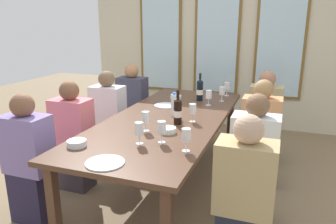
% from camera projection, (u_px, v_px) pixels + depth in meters
% --- Properties ---
extents(ground_plane, '(12.00, 12.00, 0.00)m').
position_uv_depth(ground_plane, '(168.00, 184.00, 3.37)').
color(ground_plane, '#7B6548').
extents(back_wall_with_windows, '(4.26, 0.10, 2.90)m').
position_uv_depth(back_wall_with_windows, '(218.00, 35.00, 5.07)').
color(back_wall_with_windows, beige).
rests_on(back_wall_with_windows, ground).
extents(dining_table, '(1.06, 2.61, 0.74)m').
position_uv_depth(dining_table, '(168.00, 123.00, 3.19)').
color(dining_table, '#503323').
rests_on(dining_table, ground).
extents(white_plate_0, '(0.26, 0.26, 0.01)m').
position_uv_depth(white_plate_0, '(166.00, 106.00, 3.59)').
color(white_plate_0, white).
rests_on(white_plate_0, dining_table).
extents(white_plate_1, '(0.26, 0.26, 0.01)m').
position_uv_depth(white_plate_1, '(105.00, 163.00, 2.13)').
color(white_plate_1, white).
rests_on(white_plate_1, dining_table).
extents(wine_bottle_0, '(0.08, 0.08, 0.32)m').
position_uv_depth(wine_bottle_0, '(178.00, 111.00, 2.93)').
color(wine_bottle_0, black).
rests_on(wine_bottle_0, dining_table).
extents(wine_bottle_1, '(0.08, 0.08, 0.33)m').
position_uv_depth(wine_bottle_1, '(200.00, 90.00, 3.81)').
color(wine_bottle_1, black).
rests_on(wine_bottle_1, dining_table).
extents(tasting_bowl_0, '(0.14, 0.14, 0.04)m').
position_uv_depth(tasting_bowl_0, '(176.00, 97.00, 3.92)').
color(tasting_bowl_0, white).
rests_on(tasting_bowl_0, dining_table).
extents(tasting_bowl_1, '(0.14, 0.14, 0.05)m').
position_uv_depth(tasting_bowl_1, '(168.00, 130.00, 2.72)').
color(tasting_bowl_1, white).
rests_on(tasting_bowl_1, dining_table).
extents(tasting_bowl_2, '(0.15, 0.15, 0.05)m').
position_uv_depth(tasting_bowl_2, '(77.00, 143.00, 2.43)').
color(tasting_bowl_2, white).
rests_on(tasting_bowl_2, dining_table).
extents(water_bottle, '(0.06, 0.06, 0.24)m').
position_uv_depth(water_bottle, '(174.00, 105.00, 3.19)').
color(water_bottle, white).
rests_on(water_bottle, dining_table).
extents(wine_glass_0, '(0.07, 0.07, 0.17)m').
position_uv_depth(wine_glass_0, '(162.00, 128.00, 2.47)').
color(wine_glass_0, white).
rests_on(wine_glass_0, dining_table).
extents(wine_glass_1, '(0.07, 0.07, 0.17)m').
position_uv_depth(wine_glass_1, '(193.00, 110.00, 2.99)').
color(wine_glass_1, white).
rests_on(wine_glass_1, dining_table).
extents(wine_glass_2, '(0.07, 0.07, 0.17)m').
position_uv_depth(wine_glass_2, '(227.00, 87.00, 4.06)').
color(wine_glass_2, white).
rests_on(wine_glass_2, dining_table).
extents(wine_glass_3, '(0.07, 0.07, 0.17)m').
position_uv_depth(wine_glass_3, '(146.00, 118.00, 2.74)').
color(wine_glass_3, white).
rests_on(wine_glass_3, dining_table).
extents(wine_glass_4, '(0.07, 0.07, 0.17)m').
position_uv_depth(wine_glass_4, '(209.00, 95.00, 3.59)').
color(wine_glass_4, white).
rests_on(wine_glass_4, dining_table).
extents(wine_glass_5, '(0.07, 0.07, 0.17)m').
position_uv_depth(wine_glass_5, '(222.00, 91.00, 3.78)').
color(wine_glass_5, white).
rests_on(wine_glass_5, dining_table).
extents(wine_glass_6, '(0.07, 0.07, 0.17)m').
position_uv_depth(wine_glass_6, '(186.00, 136.00, 2.31)').
color(wine_glass_6, white).
rests_on(wine_glass_6, dining_table).
extents(wine_glass_7, '(0.07, 0.07, 0.17)m').
position_uv_depth(wine_glass_7, '(139.00, 129.00, 2.44)').
color(wine_glass_7, white).
rests_on(wine_glass_7, dining_table).
extents(seated_person_0, '(0.38, 0.24, 1.11)m').
position_uv_depth(seated_person_0, '(30.00, 162.00, 2.65)').
color(seated_person_0, '#28233D').
rests_on(seated_person_0, ground).
extents(seated_person_1, '(0.38, 0.24, 1.11)m').
position_uv_depth(seated_person_1, '(244.00, 200.00, 2.09)').
color(seated_person_1, '#222632').
rests_on(seated_person_1, ground).
extents(seated_person_2, '(0.38, 0.24, 1.11)m').
position_uv_depth(seated_person_2, '(73.00, 139.00, 3.19)').
color(seated_person_2, '#393137').
rests_on(seated_person_2, ground).
extents(seated_person_3, '(0.38, 0.24, 1.11)m').
position_uv_depth(seated_person_3, '(253.00, 162.00, 2.65)').
color(seated_person_3, '#232233').
rests_on(seated_person_3, ground).
extents(seated_person_4, '(0.38, 0.24, 1.11)m').
position_uv_depth(seated_person_4, '(109.00, 120.00, 3.82)').
color(seated_person_4, '#2C3437').
rests_on(seated_person_4, ground).
extents(seated_person_5, '(0.38, 0.24, 1.11)m').
position_uv_depth(seated_person_5, '(260.00, 136.00, 3.26)').
color(seated_person_5, '#2B243B').
rests_on(seated_person_5, ground).
extents(seated_person_6, '(0.38, 0.24, 1.11)m').
position_uv_depth(seated_person_6, '(133.00, 107.00, 4.41)').
color(seated_person_6, '#212F35').
rests_on(seated_person_6, ground).
extents(seated_person_7, '(0.38, 0.24, 1.11)m').
position_uv_depth(seated_person_7, '(264.00, 119.00, 3.84)').
color(seated_person_7, '#2A2C2D').
rests_on(seated_person_7, ground).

